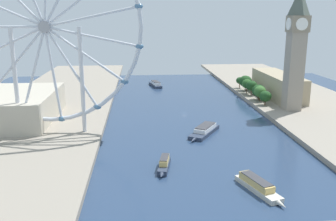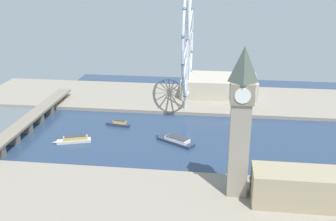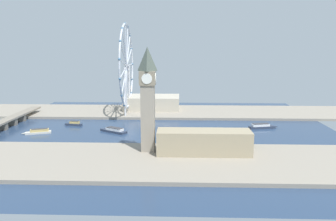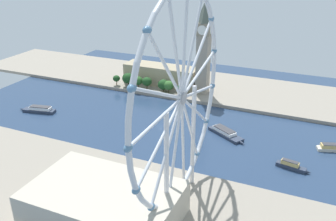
# 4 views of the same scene
# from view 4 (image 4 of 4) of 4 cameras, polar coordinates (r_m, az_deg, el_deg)

# --- Properties ---
(ground_plane) EXTENTS (371.85, 371.85, 0.00)m
(ground_plane) POSITION_cam_4_polar(r_m,az_deg,el_deg) (294.65, -1.18, -2.47)
(ground_plane) COLOR navy
(riverbank_left) EXTENTS (90.00, 520.00, 3.00)m
(riverbank_left) POSITION_cam_4_polar(r_m,az_deg,el_deg) (380.75, 5.17, 3.93)
(riverbank_left) COLOR gray
(riverbank_left) RESTS_ON ground_plane
(riverbank_right) EXTENTS (90.00, 520.00, 3.00)m
(riverbank_right) POSITION_cam_4_polar(r_m,az_deg,el_deg) (219.67, -12.51, -12.83)
(riverbank_right) COLOR gray
(riverbank_right) RESTS_ON ground_plane
(clock_tower) EXTENTS (13.87, 13.87, 86.76)m
(clock_tower) POSITION_cam_4_polar(r_m,az_deg,el_deg) (343.67, 5.59, 9.85)
(clock_tower) COLOR gray
(clock_tower) RESTS_ON riverbank_left
(parliament_block) EXTENTS (22.00, 76.79, 19.60)m
(parliament_block) POSITION_cam_4_polar(r_m,az_deg,el_deg) (375.85, -1.04, 5.58)
(parliament_block) COLOR tan
(parliament_block) RESTS_ON riverbank_left
(tree_row_embankment) EXTENTS (12.80, 79.27, 13.89)m
(tree_row_embankment) POSITION_cam_4_polar(r_m,az_deg,el_deg) (359.74, -2.85, 4.40)
(tree_row_embankment) COLOR #513823
(tree_row_embankment) RESTS_ON riverbank_left
(ferris_wheel) EXTENTS (110.41, 3.20, 115.86)m
(ferris_wheel) POSITION_cam_4_polar(r_m,az_deg,el_deg) (178.81, 2.15, 1.77)
(ferris_wheel) COLOR silver
(ferris_wheel) RESTS_ON riverbank_right
(riverside_hall) EXTENTS (47.97, 75.52, 18.17)m
(riverside_hall) POSITION_cam_4_polar(r_m,az_deg,el_deg) (194.78, -9.91, -14.08)
(riverside_hall) COLOR #BCB29E
(riverside_hall) RESTS_ON riverbank_right
(tour_boat_0) EXTENTS (13.64, 29.73, 5.14)m
(tour_boat_0) POSITION_cam_4_polar(r_m,az_deg,el_deg) (285.18, 24.71, -5.31)
(tour_boat_0) COLOR beige
(tour_boat_0) RESTS_ON ground_plane
(tour_boat_1) EXTENTS (23.39, 33.58, 5.18)m
(tour_boat_1) POSITION_cam_4_polar(r_m,az_deg,el_deg) (283.16, 8.96, -3.46)
(tour_boat_1) COLOR #2D384C
(tour_boat_1) RESTS_ON ground_plane
(tour_boat_2) EXTENTS (7.73, 22.66, 5.55)m
(tour_boat_2) POSITION_cam_4_polar(r_m,az_deg,el_deg) (252.29, 18.74, -8.18)
(tour_boat_2) COLOR #2D384C
(tour_boat_2) RESTS_ON ground_plane
(tour_boat_3) EXTENTS (12.79, 33.96, 5.61)m
(tour_boat_3) POSITION_cam_4_polar(r_m,az_deg,el_deg) (338.54, -19.47, 0.14)
(tour_boat_3) COLOR #2D384C
(tour_boat_3) RESTS_ON ground_plane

